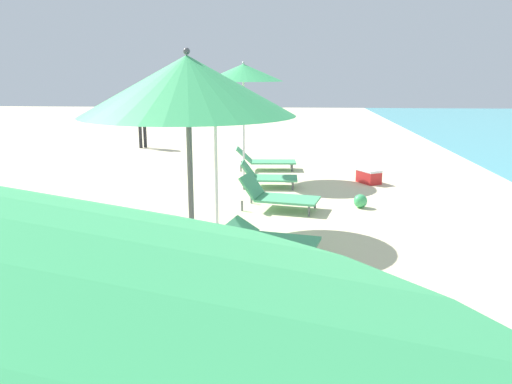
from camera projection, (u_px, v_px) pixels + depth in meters
The scene contains 12 objects.
umbrella_third at pixel (188, 86), 4.44m from camera, with size 1.89×1.89×2.70m.
lounger_third_shoreside at pixel (249, 272), 5.79m from camera, with size 1.28×0.77×0.60m.
lounger_third_inland at pixel (298, 369), 3.88m from camera, with size 1.46×0.89×0.65m.
umbrella_fourth at pixel (215, 95), 7.91m from camera, with size 1.93×1.93×2.45m.
lounger_fourth_shoreside at pixel (277, 195), 9.49m from camera, with size 1.52×0.98×0.63m.
lounger_fourth_inland at pixel (272, 238), 7.15m from camera, with size 1.38×0.89×0.44m.
umbrella_farthest at pixel (243, 73), 11.90m from camera, with size 1.86×1.86×2.72m.
lounger_farthest_shoreside at pixel (264, 160), 13.31m from camera, with size 1.56×0.66×0.58m.
lounger_farthest_inland at pixel (267, 176), 11.33m from camera, with size 1.24×0.68×0.56m.
person_walking_mid at pixel (142, 120), 16.98m from camera, with size 0.41×0.41×1.52m.
cooler_box at pixel (369, 176), 11.75m from camera, with size 0.56×0.65×0.32m.
beach_ball at pixel (360, 201), 9.64m from camera, with size 0.26×0.26×0.26m, color #3FB266.
Camera 1 is at (0.81, 3.66, 2.50)m, focal length 36.15 mm.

